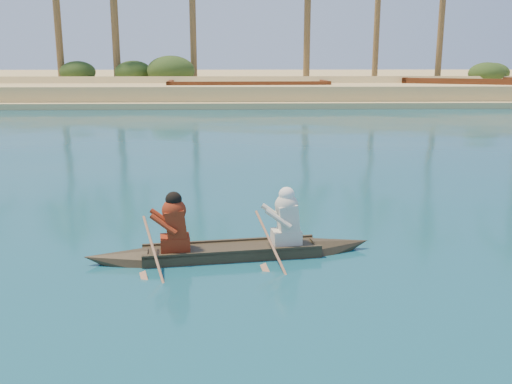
{
  "coord_description": "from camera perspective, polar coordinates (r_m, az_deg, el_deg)",
  "views": [
    {
      "loc": [
        8.1,
        -12.53,
        3.07
      ],
      "look_at": [
        8.43,
        -2.47,
        0.68
      ],
      "focal_mm": 40.0,
      "sensor_mm": 36.0,
      "label": 1
    }
  ],
  "objects": [
    {
      "name": "sandy_embankment",
      "position": [
        60.02,
        -9.81,
        10.71
      ],
      "size": [
        150.0,
        51.0,
        1.5
      ],
      "color": "#CFB875",
      "rests_on": "ground"
    },
    {
      "name": "shrub_cluster",
      "position": [
        44.81,
        -12.52,
        10.62
      ],
      "size": [
        100.0,
        6.0,
        2.4
      ],
      "primitive_type": null,
      "color": "#243C15",
      "rests_on": "ground"
    },
    {
      "name": "canoe",
      "position": [
        8.98,
        -2.46,
        -5.02
      ],
      "size": [
        4.57,
        1.25,
        1.25
      ],
      "rotation": [
        0.0,
        0.0,
        0.15
      ],
      "color": "#362D1D",
      "rests_on": "ground"
    },
    {
      "name": "barge_mid",
      "position": [
        39.61,
        -0.8,
        9.79
      ],
      "size": [
        10.93,
        4.02,
        1.8
      ],
      "rotation": [
        0.0,
        0.0,
        0.04
      ],
      "color": "maroon",
      "rests_on": "ground"
    },
    {
      "name": "barge_right",
      "position": [
        43.39,
        22.55,
        9.18
      ],
      "size": [
        12.45,
        8.4,
        1.98
      ],
      "rotation": [
        0.0,
        0.0,
        -0.42
      ],
      "color": "maroon",
      "rests_on": "ground"
    }
  ]
}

